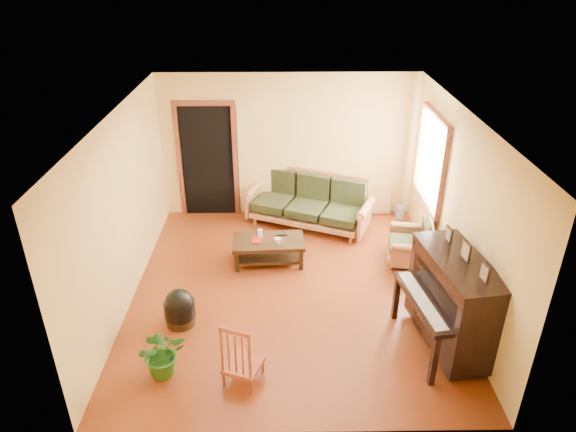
{
  "coord_description": "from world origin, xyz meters",
  "views": [
    {
      "loc": [
        -0.12,
        -6.15,
        4.39
      ],
      "look_at": [
        -0.04,
        0.2,
        1.1
      ],
      "focal_mm": 32.0,
      "sensor_mm": 36.0,
      "label": 1
    }
  ],
  "objects_px": {
    "footstool": "(180,311)",
    "ceramic_crock": "(400,212)",
    "coffee_table": "(269,251)",
    "piano": "(452,304)",
    "potted_plant": "(162,353)",
    "red_chair": "(242,351)",
    "sofa": "(308,202)",
    "armchair": "(409,241)"
  },
  "relations": [
    {
      "from": "sofa",
      "to": "potted_plant",
      "type": "bearing_deg",
      "value": -93.88
    },
    {
      "from": "coffee_table",
      "to": "ceramic_crock",
      "type": "height_order",
      "value": "coffee_table"
    },
    {
      "from": "red_chair",
      "to": "ceramic_crock",
      "type": "xyz_separation_m",
      "value": [
        2.63,
        3.99,
        -0.31
      ]
    },
    {
      "from": "coffee_table",
      "to": "armchair",
      "type": "bearing_deg",
      "value": -0.11
    },
    {
      "from": "armchair",
      "to": "piano",
      "type": "distance_m",
      "value": 1.95
    },
    {
      "from": "sofa",
      "to": "coffee_table",
      "type": "bearing_deg",
      "value": -95.79
    },
    {
      "from": "armchair",
      "to": "piano",
      "type": "bearing_deg",
      "value": -78.27
    },
    {
      "from": "coffee_table",
      "to": "piano",
      "type": "distance_m",
      "value": 3.0
    },
    {
      "from": "footstool",
      "to": "potted_plant",
      "type": "distance_m",
      "value": 0.91
    },
    {
      "from": "coffee_table",
      "to": "potted_plant",
      "type": "bearing_deg",
      "value": -115.99
    },
    {
      "from": "armchair",
      "to": "footstool",
      "type": "distance_m",
      "value": 3.64
    },
    {
      "from": "ceramic_crock",
      "to": "potted_plant",
      "type": "xyz_separation_m",
      "value": [
        -3.56,
        -3.89,
        0.19
      ]
    },
    {
      "from": "sofa",
      "to": "coffee_table",
      "type": "xyz_separation_m",
      "value": [
        -0.67,
        -1.22,
        -0.26
      ]
    },
    {
      "from": "coffee_table",
      "to": "piano",
      "type": "xyz_separation_m",
      "value": [
        2.26,
        -1.94,
        0.42
      ]
    },
    {
      "from": "piano",
      "to": "red_chair",
      "type": "bearing_deg",
      "value": -176.16
    },
    {
      "from": "coffee_table",
      "to": "footstool",
      "type": "relative_size",
      "value": 2.73
    },
    {
      "from": "armchair",
      "to": "red_chair",
      "type": "relative_size",
      "value": 0.89
    },
    {
      "from": "potted_plant",
      "to": "sofa",
      "type": "bearing_deg",
      "value": 63.0
    },
    {
      "from": "coffee_table",
      "to": "potted_plant",
      "type": "relative_size",
      "value": 1.84
    },
    {
      "from": "piano",
      "to": "footstool",
      "type": "xyz_separation_m",
      "value": [
        -3.39,
        0.45,
        -0.43
      ]
    },
    {
      "from": "coffee_table",
      "to": "footstool",
      "type": "bearing_deg",
      "value": -127.27
    },
    {
      "from": "footstool",
      "to": "red_chair",
      "type": "height_order",
      "value": "red_chair"
    },
    {
      "from": "piano",
      "to": "red_chair",
      "type": "xyz_separation_m",
      "value": [
        -2.5,
        -0.56,
        -0.2
      ]
    },
    {
      "from": "sofa",
      "to": "red_chair",
      "type": "height_order",
      "value": "sofa"
    },
    {
      "from": "red_chair",
      "to": "potted_plant",
      "type": "relative_size",
      "value": 1.4
    },
    {
      "from": "piano",
      "to": "ceramic_crock",
      "type": "height_order",
      "value": "piano"
    },
    {
      "from": "armchair",
      "to": "red_chair",
      "type": "distance_m",
      "value": 3.48
    },
    {
      "from": "red_chair",
      "to": "potted_plant",
      "type": "xyz_separation_m",
      "value": [
        -0.93,
        0.1,
        -0.12
      ]
    },
    {
      "from": "red_chair",
      "to": "potted_plant",
      "type": "distance_m",
      "value": 0.94
    },
    {
      "from": "footstool",
      "to": "ceramic_crock",
      "type": "relative_size",
      "value": 1.82
    },
    {
      "from": "coffee_table",
      "to": "armchair",
      "type": "distance_m",
      "value": 2.2
    },
    {
      "from": "armchair",
      "to": "ceramic_crock",
      "type": "bearing_deg",
      "value": 92.15
    },
    {
      "from": "armchair",
      "to": "ceramic_crock",
      "type": "xyz_separation_m",
      "value": [
        0.2,
        1.5,
        -0.26
      ]
    },
    {
      "from": "potted_plant",
      "to": "footstool",
      "type": "bearing_deg",
      "value": 87.92
    },
    {
      "from": "sofa",
      "to": "footstool",
      "type": "distance_m",
      "value": 3.27
    },
    {
      "from": "coffee_table",
      "to": "ceramic_crock",
      "type": "relative_size",
      "value": 4.96
    },
    {
      "from": "piano",
      "to": "sofa",
      "type": "bearing_deg",
      "value": 107.89
    },
    {
      "from": "footstool",
      "to": "ceramic_crock",
      "type": "bearing_deg",
      "value": 40.31
    },
    {
      "from": "potted_plant",
      "to": "piano",
      "type": "bearing_deg",
      "value": 7.55
    },
    {
      "from": "ceramic_crock",
      "to": "armchair",
      "type": "bearing_deg",
      "value": -97.59
    },
    {
      "from": "footstool",
      "to": "potted_plant",
      "type": "height_order",
      "value": "potted_plant"
    },
    {
      "from": "coffee_table",
      "to": "footstool",
      "type": "height_order",
      "value": "coffee_table"
    }
  ]
}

